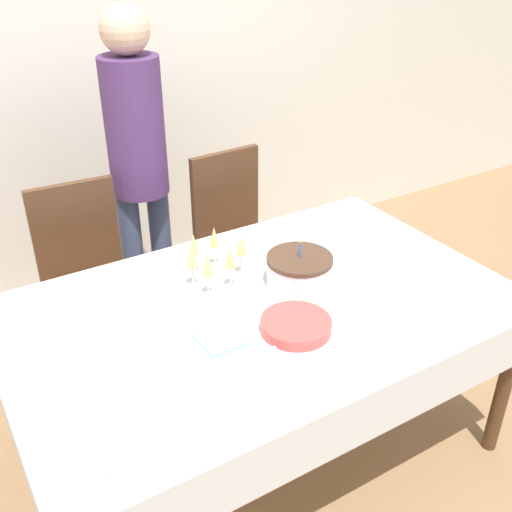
% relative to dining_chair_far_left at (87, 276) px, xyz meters
% --- Properties ---
extents(ground_plane, '(12.00, 12.00, 0.00)m').
position_rel_dining_chair_far_left_xyz_m(ground_plane, '(0.41, -0.90, -0.53)').
color(ground_plane, '#93704C').
extents(wall_back, '(8.00, 0.05, 2.70)m').
position_rel_dining_chair_far_left_xyz_m(wall_back, '(0.41, 0.82, 0.82)').
color(wall_back, silver).
rests_on(wall_back, ground_plane).
extents(dining_table, '(1.86, 1.17, 0.75)m').
position_rel_dining_chair_far_left_xyz_m(dining_table, '(0.41, -0.90, 0.12)').
color(dining_table, white).
rests_on(dining_table, ground_plane).
extents(dining_chair_far_left, '(0.44, 0.44, 0.97)m').
position_rel_dining_chair_far_left_xyz_m(dining_chair_far_left, '(0.00, 0.00, 0.00)').
color(dining_chair_far_left, '#51331E').
rests_on(dining_chair_far_left, ground_plane).
extents(dining_chair_far_right, '(0.44, 0.44, 0.97)m').
position_rel_dining_chair_far_left_xyz_m(dining_chair_far_right, '(0.82, -0.00, 0.00)').
color(dining_chair_far_right, '#51331E').
rests_on(dining_chair_far_right, ground_plane).
extents(birthday_cake, '(0.26, 0.26, 0.20)m').
position_rel_dining_chair_far_left_xyz_m(birthday_cake, '(0.61, -0.86, 0.28)').
color(birthday_cake, white).
rests_on(birthday_cake, dining_table).
extents(champagne_tray, '(0.33, 0.33, 0.18)m').
position_rel_dining_chair_far_left_xyz_m(champagne_tray, '(0.33, -0.67, 0.30)').
color(champagne_tray, silver).
rests_on(champagne_tray, dining_table).
extents(plate_stack_main, '(0.25, 0.25, 0.04)m').
position_rel_dining_chair_far_left_xyz_m(plate_stack_main, '(0.43, -1.10, 0.24)').
color(plate_stack_main, '#CC4C47').
rests_on(plate_stack_main, dining_table).
extents(cake_knife, '(0.29, 0.13, 0.00)m').
position_rel_dining_chair_far_left_xyz_m(cake_knife, '(0.61, -1.05, 0.22)').
color(cake_knife, silver).
rests_on(cake_knife, dining_table).
extents(fork_pile, '(0.18, 0.10, 0.02)m').
position_rel_dining_chair_far_left_xyz_m(fork_pile, '(0.21, -1.17, 0.23)').
color(fork_pile, silver).
rests_on(fork_pile, dining_table).
extents(napkin_pile, '(0.15, 0.15, 0.01)m').
position_rel_dining_chair_far_left_xyz_m(napkin_pile, '(0.18, -1.02, 0.23)').
color(napkin_pile, '#8CC6E0').
rests_on(napkin_pile, dining_table).
extents(person_standing, '(0.28, 0.28, 1.70)m').
position_rel_dining_chair_far_left_xyz_m(person_standing, '(0.37, 0.17, 0.50)').
color(person_standing, '#3F4C72').
rests_on(person_standing, ground_plane).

